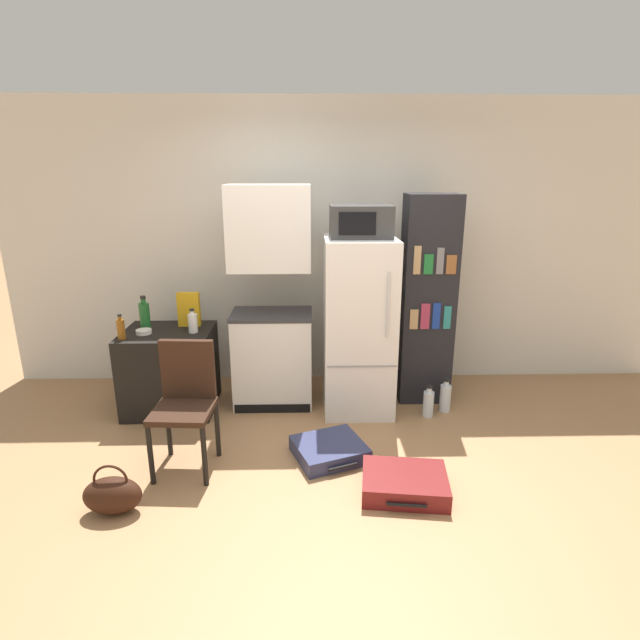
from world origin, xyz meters
name	(u,v)px	position (x,y,z in m)	size (l,w,h in m)	color
ground_plane	(323,493)	(0.00, 0.00, 0.00)	(24.00, 24.00, 0.00)	#A3754C
wall_back	(338,245)	(0.20, 2.00, 1.35)	(6.40, 0.10, 2.69)	silver
side_table	(170,370)	(-1.31, 1.28, 0.36)	(0.75, 0.64, 0.72)	black
kitchen_hutch	(271,307)	(-0.41, 1.37, 0.90)	(0.70, 0.46, 1.94)	white
refrigerator	(358,326)	(0.34, 1.27, 0.76)	(0.59, 0.68, 1.52)	white
microwave	(361,221)	(0.34, 1.27, 1.65)	(0.50, 0.35, 0.26)	#333333
bookshelf	(427,301)	(0.96, 1.44, 0.93)	(0.46, 0.33, 1.86)	black
bottle_green_tall	(145,315)	(-1.51, 1.37, 0.84)	(0.09, 0.09, 0.29)	#1E6028
bottle_amber_beer	(121,329)	(-1.62, 1.08, 0.81)	(0.06, 0.06, 0.21)	brown
bottle_milk_white	(193,323)	(-1.07, 1.24, 0.81)	(0.08, 0.08, 0.21)	white
bowl	(144,332)	(-1.48, 1.22, 0.74)	(0.13, 0.13, 0.04)	silver
cereal_box	(189,309)	(-1.14, 1.44, 0.87)	(0.19, 0.07, 0.30)	gold
chair	(186,394)	(-0.95, 0.39, 0.54)	(0.42, 0.43, 0.91)	black
suitcase_large_flat	(329,450)	(0.06, 0.44, 0.06)	(0.61, 0.58, 0.11)	navy
suitcase_small_flat	(404,483)	(0.54, 0.00, 0.07)	(0.60, 0.50, 0.13)	maroon
handbag	(112,495)	(-1.31, -0.16, 0.12)	(0.36, 0.20, 0.33)	#33190F
water_bottle_front	(428,403)	(0.94, 1.06, 0.12)	(0.09, 0.09, 0.29)	silver
water_bottle_middle	(445,397)	(1.11, 1.15, 0.13)	(0.10, 0.10, 0.31)	silver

